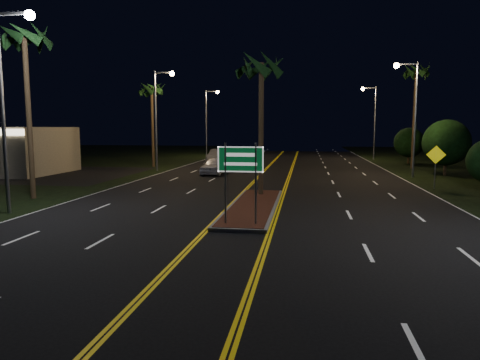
% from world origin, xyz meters
% --- Properties ---
extents(ground, '(120.00, 120.00, 0.00)m').
position_xyz_m(ground, '(0.00, 0.00, 0.00)').
color(ground, black).
rests_on(ground, ground).
extents(median_island, '(2.25, 10.25, 0.17)m').
position_xyz_m(median_island, '(0.00, 7.00, 0.08)').
color(median_island, gray).
rests_on(median_island, ground).
extents(highway_sign, '(1.80, 0.08, 3.20)m').
position_xyz_m(highway_sign, '(0.00, 2.80, 2.40)').
color(highway_sign, gray).
rests_on(highway_sign, ground).
extents(streetlight_left_near, '(1.91, 0.44, 9.00)m').
position_xyz_m(streetlight_left_near, '(-10.61, 4.00, 5.66)').
color(streetlight_left_near, gray).
rests_on(streetlight_left_near, ground).
extents(streetlight_left_mid, '(1.91, 0.44, 9.00)m').
position_xyz_m(streetlight_left_mid, '(-10.61, 24.00, 5.66)').
color(streetlight_left_mid, gray).
rests_on(streetlight_left_mid, ground).
extents(streetlight_left_far, '(1.91, 0.44, 9.00)m').
position_xyz_m(streetlight_left_far, '(-10.61, 44.00, 5.66)').
color(streetlight_left_far, gray).
rests_on(streetlight_left_far, ground).
extents(streetlight_right_mid, '(1.91, 0.44, 9.00)m').
position_xyz_m(streetlight_right_mid, '(10.61, 22.00, 5.66)').
color(streetlight_right_mid, gray).
rests_on(streetlight_right_mid, ground).
extents(streetlight_right_far, '(1.91, 0.44, 9.00)m').
position_xyz_m(streetlight_right_far, '(10.61, 42.00, 5.66)').
color(streetlight_right_far, gray).
rests_on(streetlight_right_far, ground).
extents(palm_median, '(2.40, 2.40, 8.30)m').
position_xyz_m(palm_median, '(0.00, 10.50, 7.28)').
color(palm_median, '#382819').
rests_on(palm_median, ground).
extents(palm_left_near, '(2.40, 2.40, 9.80)m').
position_xyz_m(palm_left_near, '(-12.50, 8.00, 8.68)').
color(palm_left_near, '#382819').
rests_on(palm_left_near, ground).
extents(palm_left_far, '(2.40, 2.40, 8.80)m').
position_xyz_m(palm_left_far, '(-12.80, 28.00, 7.75)').
color(palm_left_far, '#382819').
rests_on(palm_left_far, ground).
extents(palm_right_far, '(2.40, 2.40, 10.30)m').
position_xyz_m(palm_right_far, '(12.80, 30.00, 9.14)').
color(palm_right_far, '#382819').
rests_on(palm_right_far, ground).
extents(shrub_mid, '(3.78, 3.78, 4.62)m').
position_xyz_m(shrub_mid, '(14.00, 24.00, 2.73)').
color(shrub_mid, '#382819').
rests_on(shrub_mid, ground).
extents(shrub_far, '(3.24, 3.24, 3.96)m').
position_xyz_m(shrub_far, '(13.80, 36.00, 2.34)').
color(shrub_far, '#382819').
rests_on(shrub_far, ground).
extents(car_near, '(2.61, 5.26, 1.70)m').
position_xyz_m(car_near, '(-5.12, 22.07, 0.85)').
color(car_near, silver).
rests_on(car_near, ground).
extents(car_far, '(2.59, 5.44, 1.77)m').
position_xyz_m(car_far, '(-7.46, 34.60, 0.89)').
color(car_far, '#A8A9B1').
rests_on(car_far, ground).
extents(warning_sign, '(1.13, 0.38, 2.80)m').
position_xyz_m(warning_sign, '(10.80, 15.45, 1.85)').
color(warning_sign, gray).
rests_on(warning_sign, ground).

